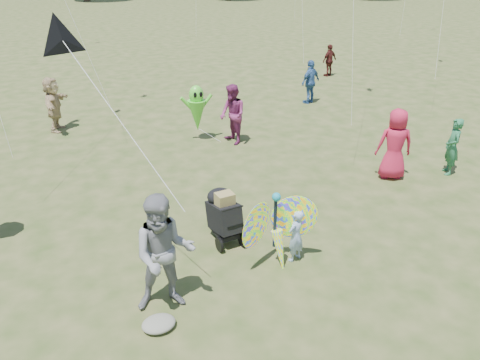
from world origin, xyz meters
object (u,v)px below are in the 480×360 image
butterfly_kite (277,230)px  alien_kite (197,110)px  child_girl (296,236)px  crowd_d (54,104)px  jogging_stroller (223,213)px  crowd_f (452,147)px  crowd_h (329,60)px  crowd_c (310,82)px  adult_man (164,254)px  crowd_e (233,115)px  crowd_a (395,144)px

butterfly_kite → alien_kite: size_ratio=1.00×
child_girl → butterfly_kite: (-0.39, 0.01, 0.20)m
crowd_d → butterfly_kite: (3.43, -9.32, -0.15)m
butterfly_kite → child_girl: bearing=-2.0°
crowd_d → jogging_stroller: 8.62m
crowd_f → crowd_h: crowd_f is taller
crowd_c → jogging_stroller: (-6.42, -7.75, -0.22)m
adult_man → crowd_c: size_ratio=1.24×
alien_kite → crowd_f: bearing=-41.6°
child_girl → crowd_e: bearing=-122.5°
crowd_c → crowd_e: 5.15m
crowd_d → jogging_stroller: (2.82, -8.14, -0.27)m
child_girl → alien_kite: size_ratio=0.61×
child_girl → crowd_c: (5.41, 8.94, 0.29)m
adult_man → jogging_stroller: size_ratio=1.88×
crowd_f → jogging_stroller: size_ratio=1.39×
crowd_e → crowd_c: bearing=116.6°
crowd_h → butterfly_kite: (-8.84, -12.43, 0.01)m
adult_man → crowd_a: adult_man is taller
crowd_c → crowd_f: (0.19, -7.02, -0.07)m
crowd_c → alien_kite: 5.67m
crowd_f → crowd_e: bearing=-106.0°
crowd_c → crowd_h: size_ratio=1.13×
crowd_e → crowd_h: crowd_e is taller
crowd_f → crowd_d: bearing=-101.1°
alien_kite → crowd_e: bearing=-33.9°
child_girl → butterfly_kite: 0.44m
alien_kite → crowd_d: bearing=147.0°
crowd_h → butterfly_kite: butterfly_kite is taller
crowd_c → crowd_a: bearing=56.5°
crowd_e → crowd_h: 9.69m
crowd_e → jogging_stroller: crowd_e is taller
butterfly_kite → alien_kite: bearing=85.0°
crowd_c → alien_kite: size_ratio=0.95×
jogging_stroller → crowd_f: bearing=0.4°
crowd_a → butterfly_kite: 5.00m
adult_man → jogging_stroller: (1.56, 1.54, -0.41)m
crowd_a → crowd_c: bearing=-79.2°
child_girl → adult_man: size_ratio=0.52×
child_girl → jogging_stroller: (-1.00, 1.19, 0.08)m
crowd_d → crowd_h: bearing=-56.7°
crowd_c → butterfly_kite: 10.65m
child_girl → crowd_h: crowd_h is taller
crowd_d → alien_kite: bearing=-103.9°
adult_man → crowd_f: adult_man is taller
crowd_e → butterfly_kite: 6.29m
crowd_h → alien_kite: (-8.25, -5.71, 0.24)m
crowd_h → crowd_d: bearing=-3.4°
crowd_c → crowd_d: size_ratio=0.94×
adult_man → crowd_h: size_ratio=1.40×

